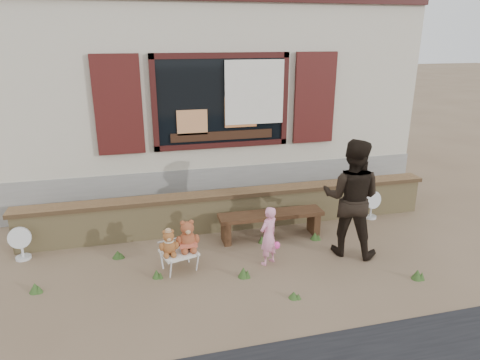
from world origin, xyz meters
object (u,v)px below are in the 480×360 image
object	(u,v)px
teddy_bear_left	(169,242)
adult	(351,198)
bench	(271,219)
folding_chair	(179,253)
child	(268,236)
teddy_bear_right	(187,235)

from	to	relation	value
teddy_bear_left	adult	bearing A→B (deg)	-16.73
bench	folding_chair	world-z (taller)	bench
child	adult	bearing A→B (deg)	150.21
folding_chair	adult	bearing A→B (deg)	-17.63
teddy_bear_left	teddy_bear_right	xyz separation A→B (m)	(0.27, 0.07, 0.04)
teddy_bear_left	teddy_bear_right	size ratio (longest dim) A/B	0.82
teddy_bear_right	adult	distance (m)	2.47
folding_chair	teddy_bear_left	bearing A→B (deg)	180.00
bench	teddy_bear_right	bearing A→B (deg)	-156.03
bench	child	bearing A→B (deg)	-110.21
bench	teddy_bear_right	size ratio (longest dim) A/B	3.78
folding_chair	adult	distance (m)	2.65
adult	bench	bearing A→B (deg)	-2.69
teddy_bear_right	adult	world-z (taller)	adult
teddy_bear_right	teddy_bear_left	bearing A→B (deg)	-180.00
teddy_bear_left	adult	distance (m)	2.74
teddy_bear_right	adult	xyz separation A→B (m)	(2.43, -0.14, 0.38)
bench	adult	distance (m)	1.37
teddy_bear_left	adult	world-z (taller)	adult
folding_chair	child	bearing A→B (deg)	-21.40
bench	teddy_bear_right	xyz separation A→B (m)	(-1.45, -0.63, 0.20)
folding_chair	child	world-z (taller)	child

